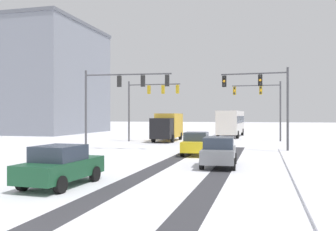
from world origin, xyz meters
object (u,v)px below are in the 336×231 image
traffic_signal_far_right (263,99)px  box_truck_delivery (168,126)px  traffic_signal_near_left (120,90)px  office_building_far_left_block (20,80)px  traffic_signal_near_right (264,92)px  car_yellow_cab_lead (197,143)px  traffic_signal_far_left (149,97)px  bus_oncoming (231,122)px  car_grey_second (219,152)px  car_dark_green_third (61,165)px

traffic_signal_far_right → box_truck_delivery: size_ratio=0.87×
traffic_signal_near_left → office_building_far_left_block: 37.26m
traffic_signal_near_right → car_yellow_cab_lead: (-4.63, -3.87, -3.79)m
traffic_signal_far_right → traffic_signal_far_left: (-11.84, -4.02, 0.17)m
traffic_signal_near_left → bus_oncoming: bearing=71.4°
traffic_signal_far_left → car_grey_second: bearing=-61.4°
traffic_signal_far_left → office_building_far_left_block: (-27.04, 14.94, 3.85)m
traffic_signal_far_left → car_dark_green_third: traffic_signal_far_left is taller
traffic_signal_far_right → bus_oncoming: 8.90m
traffic_signal_far_left → box_truck_delivery: size_ratio=0.87×
traffic_signal_far_right → car_grey_second: size_ratio=1.56×
traffic_signal_near_right → box_truck_delivery: traffic_signal_near_right is taller
traffic_signal_near_left → car_yellow_cab_lead: size_ratio=1.73×
traffic_signal_far_left → car_yellow_cab_lead: 14.37m
car_yellow_cab_lead → box_truck_delivery: 14.47m
traffic_signal_near_right → office_building_far_left_block: size_ratio=0.27×
car_yellow_cab_lead → box_truck_delivery: (-5.58, 13.32, 0.82)m
car_yellow_cab_lead → car_dark_green_third: size_ratio=1.00×
car_yellow_cab_lead → car_grey_second: bearing=-68.1°
traffic_signal_far_right → car_dark_green_third: bearing=-105.4°
traffic_signal_near_left → traffic_signal_near_right: same height
traffic_signal_near_left → office_building_far_left_block: bearing=138.2°
traffic_signal_far_right → office_building_far_left_block: 40.59m
traffic_signal_far_left → car_dark_green_third: 25.05m
traffic_signal_far_right → traffic_signal_near_right: same height
traffic_signal_near_right → car_dark_green_third: 18.67m
box_truck_delivery → car_dark_green_third: bearing=-84.8°
car_yellow_cab_lead → bus_oncoming: 23.27m
car_dark_green_third → office_building_far_left_block: 50.72m
traffic_signal_far_left → car_yellow_cab_lead: (7.23, -11.77, -3.97)m
bus_oncoming → traffic_signal_near_right: bearing=-78.0°
traffic_signal_near_left → car_yellow_cab_lead: (6.63, -2.01, -4.01)m
traffic_signal_far_right → office_building_far_left_block: (-38.88, 10.92, 4.02)m
bus_oncoming → office_building_far_left_block: size_ratio=0.45×
traffic_signal_near_left → traffic_signal_near_right: 11.42m
car_yellow_cab_lead → bus_oncoming: (0.51, 23.24, 1.18)m
car_dark_green_third → box_truck_delivery: 26.07m
traffic_signal_near_right → bus_oncoming: bearing=102.0°
traffic_signal_far_left → car_yellow_cab_lead: size_ratio=1.56×
traffic_signal_far_right → car_dark_green_third: size_ratio=1.56×
car_yellow_cab_lead → car_grey_second: same height
traffic_signal_near_left → traffic_signal_near_right: size_ratio=1.11×
box_truck_delivery → office_building_far_left_block: bearing=155.0°
car_grey_second → bus_oncoming: (-1.72, 28.80, 1.18)m
traffic_signal_near_right → bus_oncoming: size_ratio=0.59×
traffic_signal_far_right → car_grey_second: bearing=-96.4°
traffic_signal_near_right → traffic_signal_far_left: bearing=146.3°
traffic_signal_near_left → car_dark_green_third: 15.56m
traffic_signal_far_left → car_grey_second: traffic_signal_far_left is taller
traffic_signal_near_left → bus_oncoming: (7.14, 21.23, -2.84)m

